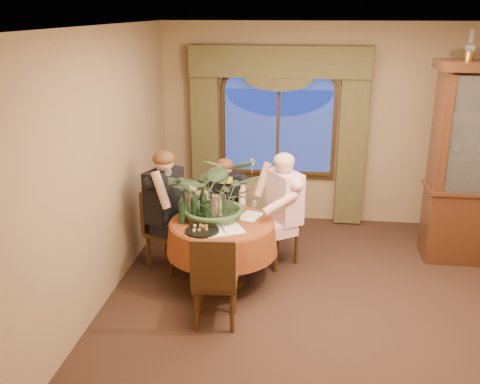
# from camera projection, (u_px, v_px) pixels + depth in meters

# --- Properties ---
(floor) EXTENTS (5.00, 5.00, 0.00)m
(floor) POSITION_uv_depth(u_px,v_px,m) (319.00, 306.00, 5.59)
(floor) COLOR black
(floor) RESTS_ON ground
(wall_back) EXTENTS (4.50, 0.00, 4.50)m
(wall_back) POSITION_uv_depth(u_px,v_px,m) (321.00, 125.00, 7.48)
(wall_back) COLOR #866E4E
(wall_back) RESTS_ON ground
(ceiling) EXTENTS (5.00, 5.00, 0.00)m
(ceiling) POSITION_uv_depth(u_px,v_px,m) (334.00, 27.00, 4.67)
(ceiling) COLOR white
(ceiling) RESTS_ON wall_back
(window) EXTENTS (1.62, 0.10, 1.32)m
(window) POSITION_uv_depth(u_px,v_px,m) (278.00, 132.00, 7.51)
(window) COLOR navy
(window) RESTS_ON wall_back
(arched_transom) EXTENTS (1.60, 0.06, 0.44)m
(arched_transom) POSITION_uv_depth(u_px,v_px,m) (279.00, 76.00, 7.26)
(arched_transom) COLOR navy
(arched_transom) RESTS_ON wall_back
(drapery_left) EXTENTS (0.38, 0.14, 2.32)m
(drapery_left) POSITION_uv_depth(u_px,v_px,m) (206.00, 139.00, 7.63)
(drapery_left) COLOR #413C1D
(drapery_left) RESTS_ON floor
(drapery_right) EXTENTS (0.38, 0.14, 2.32)m
(drapery_right) POSITION_uv_depth(u_px,v_px,m) (352.00, 144.00, 7.38)
(drapery_right) COLOR #413C1D
(drapery_right) RESTS_ON floor
(swag_valance) EXTENTS (2.45, 0.16, 0.42)m
(swag_valance) POSITION_uv_depth(u_px,v_px,m) (279.00, 62.00, 7.12)
(swag_valance) COLOR #413C1D
(swag_valance) RESTS_ON wall_back
(dining_table) EXTENTS (1.62, 1.62, 0.75)m
(dining_table) POSITION_uv_depth(u_px,v_px,m) (222.00, 253.00, 5.95)
(dining_table) COLOR maroon
(dining_table) RESTS_ON floor
(oil_lamp_left) EXTENTS (0.11, 0.11, 0.34)m
(oil_lamp_left) POSITION_uv_depth(u_px,v_px,m) (470.00, 45.00, 5.88)
(oil_lamp_left) COLOR #A5722D
(oil_lamp_left) RESTS_ON china_cabinet
(chair_right) EXTENTS (0.59, 0.59, 0.96)m
(chair_right) POSITION_uv_depth(u_px,v_px,m) (277.00, 226.00, 6.40)
(chair_right) COLOR black
(chair_right) RESTS_ON floor
(chair_back_right) EXTENTS (0.51, 0.51, 0.96)m
(chair_back_right) POSITION_uv_depth(u_px,v_px,m) (216.00, 216.00, 6.70)
(chair_back_right) COLOR black
(chair_back_right) RESTS_ON floor
(chair_back) EXTENTS (0.55, 0.55, 0.96)m
(chair_back) POSITION_uv_depth(u_px,v_px,m) (168.00, 230.00, 6.29)
(chair_back) COLOR black
(chair_back) RESTS_ON floor
(chair_front_left) EXTENTS (0.45, 0.45, 0.96)m
(chair_front_left) POSITION_uv_depth(u_px,v_px,m) (215.00, 279.00, 5.16)
(chair_front_left) COLOR black
(chair_front_left) RESTS_ON floor
(person_pink) EXTENTS (0.68, 0.69, 1.43)m
(person_pink) POSITION_uv_depth(u_px,v_px,m) (284.00, 212.00, 6.19)
(person_pink) COLOR beige
(person_pink) RESTS_ON floor
(person_back) EXTENTS (0.64, 0.66, 1.46)m
(person_back) POSITION_uv_depth(u_px,v_px,m) (165.00, 211.00, 6.17)
(person_back) COLOR black
(person_back) RESTS_ON floor
(person_scarf) EXTENTS (0.49, 0.46, 1.25)m
(person_scarf) POSITION_uv_depth(u_px,v_px,m) (225.00, 206.00, 6.62)
(person_scarf) COLOR black
(person_scarf) RESTS_ON floor
(stoneware_vase) EXTENTS (0.14, 0.14, 0.26)m
(stoneware_vase) POSITION_uv_depth(u_px,v_px,m) (216.00, 206.00, 5.91)
(stoneware_vase) COLOR #96785F
(stoneware_vase) RESTS_ON dining_table
(centerpiece_plant) EXTENTS (1.02, 1.13, 0.88)m
(centerpiece_plant) POSITION_uv_depth(u_px,v_px,m) (217.00, 162.00, 5.74)
(centerpiece_plant) COLOR #3E5B37
(centerpiece_plant) RESTS_ON dining_table
(olive_bowl) EXTENTS (0.15, 0.15, 0.05)m
(olive_bowl) POSITION_uv_depth(u_px,v_px,m) (225.00, 222.00, 5.76)
(olive_bowl) COLOR #48592D
(olive_bowl) RESTS_ON dining_table
(cheese_platter) EXTENTS (0.35, 0.35, 0.02)m
(cheese_platter) POSITION_uv_depth(u_px,v_px,m) (202.00, 231.00, 5.55)
(cheese_platter) COLOR black
(cheese_platter) RESTS_ON dining_table
(wine_bottle_0) EXTENTS (0.07, 0.07, 0.33)m
(wine_bottle_0) POSITION_uv_depth(u_px,v_px,m) (194.00, 206.00, 5.80)
(wine_bottle_0) COLOR black
(wine_bottle_0) RESTS_ON dining_table
(wine_bottle_1) EXTENTS (0.07, 0.07, 0.33)m
(wine_bottle_1) POSITION_uv_depth(u_px,v_px,m) (203.00, 201.00, 5.96)
(wine_bottle_1) COLOR black
(wine_bottle_1) RESTS_ON dining_table
(wine_bottle_2) EXTENTS (0.07, 0.07, 0.33)m
(wine_bottle_2) POSITION_uv_depth(u_px,v_px,m) (206.00, 206.00, 5.81)
(wine_bottle_2) COLOR tan
(wine_bottle_2) RESTS_ON dining_table
(wine_bottle_3) EXTENTS (0.07, 0.07, 0.33)m
(wine_bottle_3) POSITION_uv_depth(u_px,v_px,m) (206.00, 208.00, 5.74)
(wine_bottle_3) COLOR black
(wine_bottle_3) RESTS_ON dining_table
(wine_bottle_4) EXTENTS (0.07, 0.07, 0.33)m
(wine_bottle_4) POSITION_uv_depth(u_px,v_px,m) (193.00, 204.00, 5.86)
(wine_bottle_4) COLOR tan
(wine_bottle_4) RESTS_ON dining_table
(wine_bottle_5) EXTENTS (0.07, 0.07, 0.33)m
(wine_bottle_5) POSITION_uv_depth(u_px,v_px,m) (182.00, 209.00, 5.73)
(wine_bottle_5) COLOR black
(wine_bottle_5) RESTS_ON dining_table
(tasting_paper_0) EXTENTS (0.33, 0.36, 0.00)m
(tasting_paper_0) POSITION_uv_depth(u_px,v_px,m) (232.00, 229.00, 5.62)
(tasting_paper_0) COLOR white
(tasting_paper_0) RESTS_ON dining_table
(tasting_paper_1) EXTENTS (0.30, 0.35, 0.00)m
(tasting_paper_1) POSITION_uv_depth(u_px,v_px,m) (250.00, 216.00, 5.97)
(tasting_paper_1) COLOR white
(tasting_paper_1) RESTS_ON dining_table
(tasting_paper_2) EXTENTS (0.31, 0.36, 0.00)m
(tasting_paper_2) POSITION_uv_depth(u_px,v_px,m) (214.00, 231.00, 5.56)
(tasting_paper_2) COLOR white
(tasting_paper_2) RESTS_ON dining_table
(wine_glass_person_pink) EXTENTS (0.07, 0.07, 0.18)m
(wine_glass_person_pink) POSITION_uv_depth(u_px,v_px,m) (254.00, 208.00, 5.97)
(wine_glass_person_pink) COLOR silver
(wine_glass_person_pink) RESTS_ON dining_table
(wine_glass_person_back) EXTENTS (0.07, 0.07, 0.18)m
(wine_glass_person_back) POSITION_uv_depth(u_px,v_px,m) (191.00, 208.00, 5.98)
(wine_glass_person_back) COLOR silver
(wine_glass_person_back) RESTS_ON dining_table
(wine_glass_person_scarf) EXTENTS (0.07, 0.07, 0.18)m
(wine_glass_person_scarf) POSITION_uv_depth(u_px,v_px,m) (223.00, 201.00, 6.18)
(wine_glass_person_scarf) COLOR silver
(wine_glass_person_scarf) RESTS_ON dining_table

